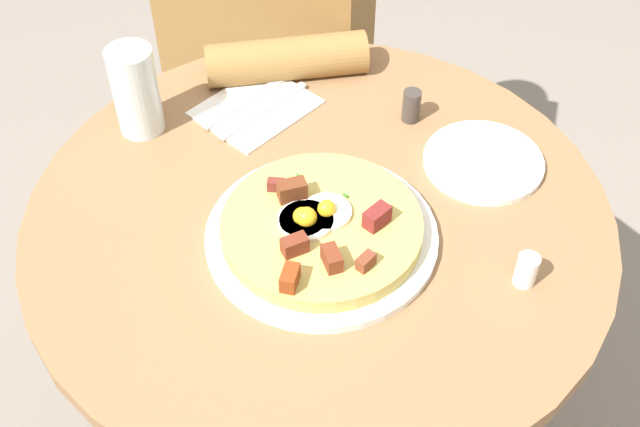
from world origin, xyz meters
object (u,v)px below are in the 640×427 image
bread_plate (483,161)px  pepper_shaker (411,106)px  knife (264,110)px  fork (248,100)px  person_seated (272,82)px  salt_shaker (526,270)px  dining_table (319,287)px  pizza_plate (322,236)px  water_glass (136,91)px  breakfast_pizza (321,226)px

bread_plate → pepper_shaker: pepper_shaker is taller
knife → pepper_shaker: 0.23m
fork → bread_plate: bearing=111.1°
person_seated → knife: (-0.11, 0.36, 0.23)m
bread_plate → salt_shaker: (-0.08, 0.21, 0.02)m
bread_plate → pepper_shaker: 0.14m
dining_table → fork: size_ratio=4.51×
knife → salt_shaker: (-0.42, 0.23, 0.02)m
person_seated → salt_shaker: 0.83m
pizza_plate → fork: bearing=-52.5°
dining_table → person_seated: 0.59m
pizza_plate → bread_plate: pizza_plate is taller
dining_table → knife: 0.29m
fork → water_glass: (0.14, 0.10, 0.06)m
person_seated → breakfast_pizza: size_ratio=4.27×
person_seated → fork: size_ratio=6.31×
salt_shaker → fork: bearing=-28.5°
pepper_shaker → breakfast_pizza: bearing=76.5°
pizza_plate → fork: (0.19, -0.24, 0.00)m
salt_shaker → pepper_shaker: bearing=-54.3°
breakfast_pizza → salt_shaker: bearing=179.9°
breakfast_pizza → fork: 0.31m
salt_shaker → breakfast_pizza: bearing=-0.1°
person_seated → bread_plate: (-0.46, 0.38, 0.23)m
bread_plate → person_seated: bearing=-39.9°
knife → pepper_shaker: bearing=129.5°
pizza_plate → pepper_shaker: pepper_shaker is taller
dining_table → person_seated: person_seated is taller
dining_table → breakfast_pizza: size_ratio=3.05×
knife → salt_shaker: 0.48m
pizza_plate → fork: pizza_plate is taller
bread_plate → knife: bread_plate is taller
pizza_plate → breakfast_pizza: 0.02m
dining_table → pizza_plate: (-0.02, 0.05, 0.18)m
knife → salt_shaker: salt_shaker is taller
pizza_plate → bread_plate: 0.28m
person_seated → bread_plate: bearing=140.1°
salt_shaker → bread_plate: bearing=-69.3°
breakfast_pizza → fork: bearing=-52.8°
bread_plate → salt_shaker: bearing=110.7°
dining_table → pepper_shaker: (-0.08, -0.22, 0.20)m
person_seated → bread_plate: 0.64m
breakfast_pizza → pizza_plate: bearing=-117.8°
person_seated → water_glass: person_seated is taller
breakfast_pizza → dining_table: bearing=-71.6°
breakfast_pizza → pepper_shaker: 0.29m
breakfast_pizza → water_glass: (0.32, -0.15, 0.04)m
breakfast_pizza → fork: breakfast_pizza is taller
water_glass → knife: bearing=-154.3°
pizza_plate → salt_shaker: size_ratio=6.73×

